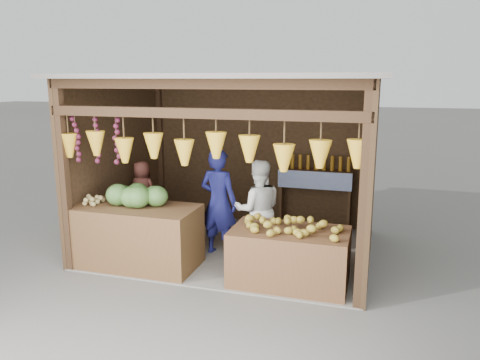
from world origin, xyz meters
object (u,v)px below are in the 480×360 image
at_px(counter_left, 137,236).
at_px(man_standing, 219,203).
at_px(counter_right, 289,257).
at_px(vendor_seated, 143,191).
at_px(woman_standing, 258,210).

xyz_separation_m(counter_left, man_standing, (0.96, 0.75, 0.37)).
height_order(counter_right, vendor_seated, vendor_seated).
relative_size(counter_left, counter_right, 1.16).
bearing_deg(man_standing, vendor_seated, -1.84).
distance_m(woman_standing, vendor_seated, 2.02).
distance_m(counter_left, vendor_seated, 1.21).
height_order(counter_right, woman_standing, woman_standing).
bearing_deg(counter_right, woman_standing, 128.07).
relative_size(counter_right, woman_standing, 1.01).
height_order(counter_left, vendor_seated, vendor_seated).
xyz_separation_m(counter_right, woman_standing, (-0.62, 0.79, 0.37)).
height_order(counter_right, man_standing, man_standing).
relative_size(counter_left, vendor_seated, 1.73).
bearing_deg(counter_right, man_standing, 148.93).
height_order(counter_left, counter_right, counter_left).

